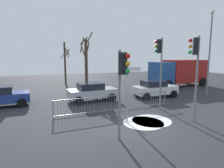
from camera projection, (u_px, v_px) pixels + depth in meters
The scene contains 15 objects.
ground_plane at pixel (140, 128), 9.69m from camera, with size 60.00×60.00×0.00m, color #2D2D33.
traffic_light_rear_right at pixel (195, 60), 10.19m from camera, with size 0.50×0.43×4.66m.
traffic_light_mid_left at pixel (159, 58), 12.77m from camera, with size 0.44×0.50×4.78m.
traffic_light_mid_right at pixel (122, 75), 7.90m from camera, with size 0.41×0.52×3.87m.
direction_sign_post at pixel (128, 89), 10.40m from camera, with size 0.78×0.18×3.26m.
pedestrian_guard_railing at pixel (116, 103), 12.61m from camera, with size 8.00×0.32×1.07m.
car_blue_far at pixel (0, 96), 13.65m from camera, with size 3.90×2.13×1.47m.
car_white_trailing at pixel (155, 88), 16.90m from camera, with size 3.80×1.92×1.47m.
car_silver_mid at pixel (92, 92), 15.42m from camera, with size 3.90×2.13×1.47m.
delivery_truck at pixel (179, 72), 22.66m from camera, with size 7.19×3.12×3.10m.
street_lamp at pixel (210, 45), 17.10m from camera, with size 0.36×0.36×7.59m.
bare_tree_left at pixel (86, 61), 21.03m from camera, with size 1.52×1.31×6.19m.
bare_tree_centre at pixel (65, 62), 24.58m from camera, with size 1.20×1.32×5.31m.
snow_patch_kerb at pixel (152, 121), 10.81m from camera, with size 2.21×2.21×0.01m, color white.
snow_patch_island at pixel (143, 123), 10.45m from camera, with size 2.21×2.21×0.01m, color white.
Camera 1 is at (-4.62, -8.14, 3.64)m, focal length 30.81 mm.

